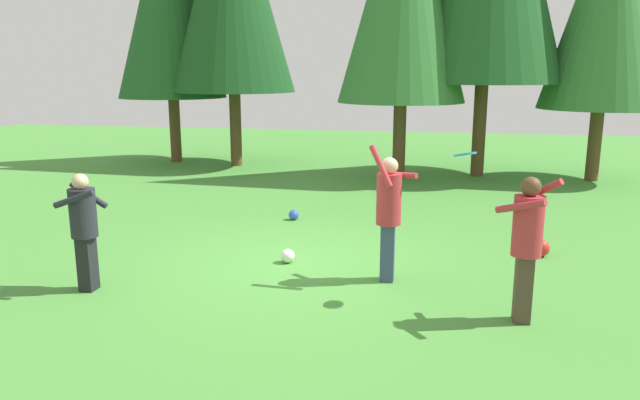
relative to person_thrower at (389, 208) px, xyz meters
The scene contains 9 objects.
ground_plane 1.79m from the person_thrower, 161.31° to the left, with size 40.00×40.00×0.00m, color #478C38.
person_thrower is the anchor object (origin of this frame).
person_catcher 1.97m from the person_thrower, 33.51° to the right, with size 0.74×0.72×1.71m.
person_bystander 4.03m from the person_thrower, 163.86° to the right, with size 0.57×0.54×1.57m.
frisbee 1.38m from the person_thrower, 31.12° to the right, with size 0.38×0.38×0.08m.
ball_blue 3.80m from the person_thrower, 123.92° to the left, with size 0.20×0.20×0.20m, color blue.
ball_red 2.90m from the person_thrower, 33.98° to the left, with size 0.28×0.28×0.28m, color red.
ball_white 1.86m from the person_thrower, 162.63° to the left, with size 0.21×0.21×0.21m, color white.
tree_far_left 12.86m from the person_thrower, 127.60° to the left, with size 3.30×3.30×7.89m.
Camera 1 is at (1.94, -8.33, 2.87)m, focal length 33.27 mm.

